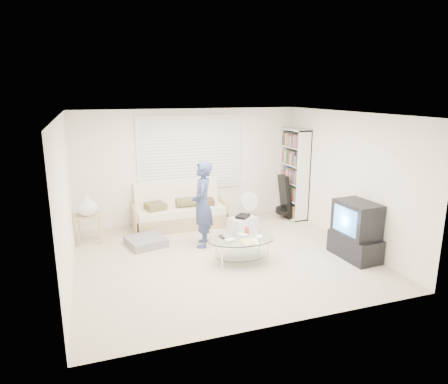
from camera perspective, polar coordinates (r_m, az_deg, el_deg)
name	(u,v)px	position (r m, az deg, el deg)	size (l,w,h in m)	color
ground	(223,257)	(7.18, -0.20, -9.24)	(5.00, 5.00, 0.00)	#B3A68B
room_shell	(214,162)	(7.15, -1.44, 4.31)	(5.02, 4.52, 2.51)	white
window_blinds	(190,153)	(8.80, -4.82, 5.59)	(2.32, 0.08, 1.62)	silver
futon_sofa	(180,212)	(8.68, -6.36, -2.91)	(1.98, 0.80, 0.97)	tan
grey_floor_pillow	(146,241)	(7.81, -11.10, -6.95)	(0.66, 0.66, 0.15)	slate
side_table	(87,207)	(8.06, -18.97, -2.04)	(0.48, 0.39, 0.96)	tan
bookshelf	(294,174)	(9.31, 9.96, 2.59)	(0.32, 0.86, 2.04)	white
guitar_case	(285,200)	(9.25, 8.66, -1.09)	(0.36, 0.37, 1.00)	black
floor_fan	(249,205)	(8.87, 3.56, -1.82)	(0.44, 0.29, 0.72)	white
storage_bin	(243,224)	(8.32, 2.67, -4.66)	(0.63, 0.54, 0.38)	white
tv_unit	(356,231)	(7.36, 18.30, -5.30)	(0.56, 0.96, 1.01)	black
coffee_table	(242,243)	(6.85, 2.56, -7.29)	(1.22, 0.83, 0.55)	silver
standing_person	(202,204)	(7.44, -3.10, -1.78)	(0.59, 0.39, 1.63)	navy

